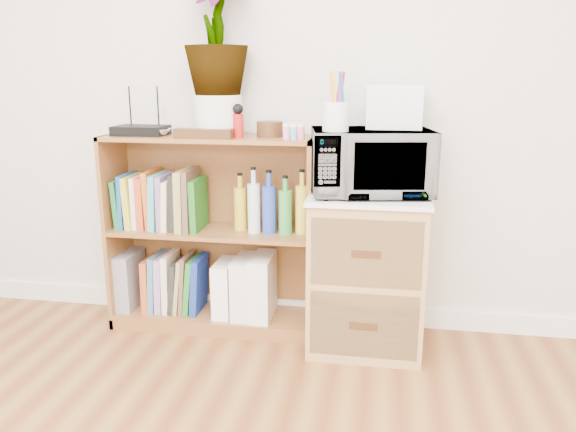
# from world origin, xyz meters

# --- Properties ---
(skirting_board) EXTENTS (4.00, 0.02, 0.10)m
(skirting_board) POSITION_xyz_m (0.00, 2.24, 0.05)
(skirting_board) COLOR white
(skirting_board) RESTS_ON ground
(bookshelf) EXTENTS (1.00, 0.30, 0.95)m
(bookshelf) POSITION_xyz_m (-0.35, 2.10, 0.47)
(bookshelf) COLOR brown
(bookshelf) RESTS_ON ground
(wicker_unit) EXTENTS (0.50, 0.45, 0.70)m
(wicker_unit) POSITION_xyz_m (0.40, 2.02, 0.35)
(wicker_unit) COLOR #9E7542
(wicker_unit) RESTS_ON ground
(microwave) EXTENTS (0.56, 0.43, 0.28)m
(microwave) POSITION_xyz_m (0.40, 2.02, 0.86)
(microwave) COLOR silver
(microwave) RESTS_ON wicker_unit
(pen_cup) EXTENTS (0.11, 0.11, 0.12)m
(pen_cup) POSITION_xyz_m (0.25, 1.91, 1.06)
(pen_cup) COLOR white
(pen_cup) RESTS_ON microwave
(small_appliance) EXTENTS (0.23, 0.19, 0.18)m
(small_appliance) POSITION_xyz_m (0.49, 2.09, 1.09)
(small_appliance) COLOR white
(small_appliance) RESTS_ON microwave
(router) EXTENTS (0.24, 0.16, 0.04)m
(router) POSITION_xyz_m (-0.68, 2.08, 0.97)
(router) COLOR black
(router) RESTS_ON bookshelf
(white_bowl) EXTENTS (0.13, 0.13, 0.03)m
(white_bowl) POSITION_xyz_m (-0.60, 2.07, 0.97)
(white_bowl) COLOR white
(white_bowl) RESTS_ON bookshelf
(plant_pot) EXTENTS (0.22, 0.22, 0.19)m
(plant_pot) POSITION_xyz_m (-0.31, 2.12, 1.04)
(plant_pot) COLOR white
(plant_pot) RESTS_ON bookshelf
(potted_plant) EXTENTS (0.30, 0.30, 0.54)m
(potted_plant) POSITION_xyz_m (-0.31, 2.12, 1.41)
(potted_plant) COLOR #286529
(potted_plant) RESTS_ON plant_pot
(trinket_box) EXTENTS (0.26, 0.07, 0.04)m
(trinket_box) POSITION_xyz_m (-0.34, 2.00, 0.97)
(trinket_box) COLOR #331B0E
(trinket_box) RESTS_ON bookshelf
(kokeshi_doll) EXTENTS (0.05, 0.05, 0.10)m
(kokeshi_doll) POSITION_xyz_m (-0.20, 2.06, 1.00)
(kokeshi_doll) COLOR #AD1516
(kokeshi_doll) RESTS_ON bookshelf
(wooden_bowl) EXTENTS (0.12, 0.12, 0.07)m
(wooden_bowl) POSITION_xyz_m (-0.06, 2.11, 0.98)
(wooden_bowl) COLOR #38230F
(wooden_bowl) RESTS_ON bookshelf
(paint_jars) EXTENTS (0.10, 0.04, 0.05)m
(paint_jars) POSITION_xyz_m (0.06, 2.01, 0.98)
(paint_jars) COLOR pink
(paint_jars) RESTS_ON bookshelf
(file_box) EXTENTS (0.09, 0.23, 0.28)m
(file_box) POSITION_xyz_m (-0.80, 2.10, 0.21)
(file_box) COLOR gray
(file_box) RESTS_ON bookshelf
(magazine_holder_left) EXTENTS (0.08, 0.21, 0.27)m
(magazine_holder_left) POSITION_xyz_m (-0.29, 2.09, 0.20)
(magazine_holder_left) COLOR white
(magazine_holder_left) RESTS_ON bookshelf
(magazine_holder_mid) EXTENTS (0.09, 0.24, 0.30)m
(magazine_holder_mid) POSITION_xyz_m (-0.19, 2.09, 0.22)
(magazine_holder_mid) COLOR silver
(magazine_holder_mid) RESTS_ON bookshelf
(magazine_holder_right) EXTENTS (0.10, 0.25, 0.31)m
(magazine_holder_right) POSITION_xyz_m (-0.10, 2.09, 0.22)
(magazine_holder_right) COLOR white
(magazine_holder_right) RESTS_ON bookshelf
(cookbooks) EXTENTS (0.42, 0.20, 0.30)m
(cookbooks) POSITION_xyz_m (-0.60, 2.10, 0.63)
(cookbooks) COLOR #1A632C
(cookbooks) RESTS_ON bookshelf
(liquor_bottles) EXTENTS (0.44, 0.07, 0.30)m
(liquor_bottles) POSITION_xyz_m (-0.02, 2.10, 0.64)
(liquor_bottles) COLOR gold
(liquor_bottles) RESTS_ON bookshelf
(lower_books) EXTENTS (0.30, 0.19, 0.30)m
(lower_books) POSITION_xyz_m (-0.56, 2.10, 0.21)
(lower_books) COLOR #BC4A21
(lower_books) RESTS_ON bookshelf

